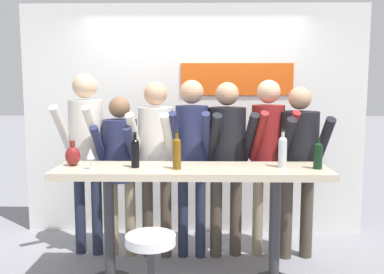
# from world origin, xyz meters

# --- Properties ---
(back_wall) EXTENTS (3.92, 0.12, 2.62)m
(back_wall) POSITION_xyz_m (0.00, 1.36, 1.32)
(back_wall) COLOR silver
(back_wall) RESTS_ON ground_plane
(tasting_table) EXTENTS (2.32, 0.58, 1.02)m
(tasting_table) POSITION_xyz_m (0.00, 0.00, 0.86)
(tasting_table) COLOR beige
(tasting_table) RESTS_ON ground_plane
(bar_stool) EXTENTS (0.39, 0.39, 0.64)m
(bar_stool) POSITION_xyz_m (-0.29, -0.59, 0.42)
(bar_stool) COLOR #333338
(bar_stool) RESTS_ON ground_plane
(person_far_left) EXTENTS (0.46, 0.59, 1.83)m
(person_far_left) POSITION_xyz_m (-1.07, 0.61, 1.15)
(person_far_left) COLOR #23283D
(person_far_left) RESTS_ON ground_plane
(person_left) EXTENTS (0.44, 0.54, 1.61)m
(person_left) POSITION_xyz_m (-0.72, 0.59, 1.00)
(person_left) COLOR gray
(person_left) RESTS_ON ground_plane
(person_center_left) EXTENTS (0.46, 0.58, 1.75)m
(person_center_left) POSITION_xyz_m (-0.36, 0.56, 1.09)
(person_center_left) COLOR #473D33
(person_center_left) RESTS_ON ground_plane
(person_center) EXTENTS (0.40, 0.54, 1.77)m
(person_center) POSITION_xyz_m (-0.01, 0.55, 1.12)
(person_center) COLOR #23283D
(person_center) RESTS_ON ground_plane
(person_center_right) EXTENTS (0.51, 0.62, 1.75)m
(person_center_right) POSITION_xyz_m (0.33, 0.59, 1.08)
(person_center_right) COLOR #473D33
(person_center_right) RESTS_ON ground_plane
(person_right) EXTENTS (0.46, 0.58, 1.77)m
(person_right) POSITION_xyz_m (0.74, 0.64, 1.11)
(person_right) COLOR gray
(person_right) RESTS_ON ground_plane
(person_far_right) EXTENTS (0.50, 0.59, 1.71)m
(person_far_right) POSITION_xyz_m (1.03, 0.56, 1.05)
(person_far_right) COLOR #473D33
(person_far_right) RESTS_ON ground_plane
(wine_bottle_0) EXTENTS (0.07, 0.07, 0.32)m
(wine_bottle_0) POSITION_xyz_m (-0.12, -0.08, 1.17)
(wine_bottle_0) COLOR brown
(wine_bottle_0) RESTS_ON tasting_table
(wine_bottle_1) EXTENTS (0.07, 0.07, 0.32)m
(wine_bottle_1) POSITION_xyz_m (0.77, 0.02, 1.17)
(wine_bottle_1) COLOR #B7BCC1
(wine_bottle_1) RESTS_ON tasting_table
(wine_bottle_2) EXTENTS (0.07, 0.07, 0.27)m
(wine_bottle_2) POSITION_xyz_m (1.05, -0.04, 1.15)
(wine_bottle_2) COLOR black
(wine_bottle_2) RESTS_ON tasting_table
(wine_bottle_3) EXTENTS (0.07, 0.07, 0.30)m
(wine_bottle_3) POSITION_xyz_m (-0.48, -0.01, 1.16)
(wine_bottle_3) COLOR black
(wine_bottle_3) RESTS_ON tasting_table
(wine_glass_0) EXTENTS (0.07, 0.07, 0.18)m
(wine_glass_0) POSITION_xyz_m (-0.84, -0.09, 1.15)
(wine_glass_0) COLOR silver
(wine_glass_0) RESTS_ON tasting_table
(decorative_vase) EXTENTS (0.13, 0.13, 0.22)m
(decorative_vase) POSITION_xyz_m (-1.04, 0.06, 1.11)
(decorative_vase) COLOR maroon
(decorative_vase) RESTS_ON tasting_table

